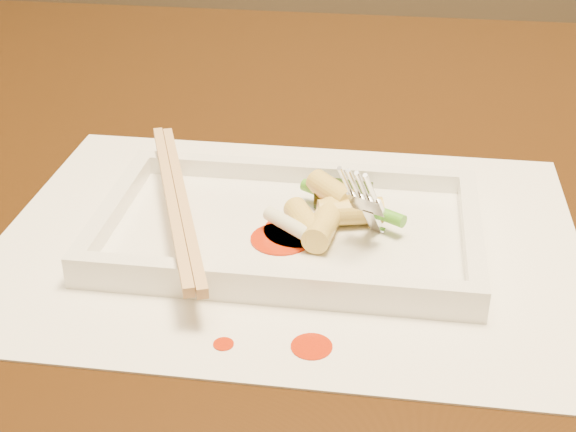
# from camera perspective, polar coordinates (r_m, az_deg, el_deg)

# --- Properties ---
(table) EXTENTS (1.40, 0.90, 0.75)m
(table) POSITION_cam_1_polar(r_m,az_deg,el_deg) (0.71, 1.28, -3.64)
(table) COLOR black
(table) RESTS_ON ground
(placemat) EXTENTS (0.40, 0.30, 0.00)m
(placemat) POSITION_cam_1_polar(r_m,az_deg,el_deg) (0.56, 0.00, -1.67)
(placemat) COLOR white
(placemat) RESTS_ON table
(sauce_splatter_a) EXTENTS (0.02, 0.02, 0.00)m
(sauce_splatter_a) POSITION_cam_1_polar(r_m,az_deg,el_deg) (0.46, 1.69, -9.26)
(sauce_splatter_a) COLOR red
(sauce_splatter_a) RESTS_ON placemat
(sauce_splatter_b) EXTENTS (0.01, 0.01, 0.00)m
(sauce_splatter_b) POSITION_cam_1_polar(r_m,az_deg,el_deg) (0.46, -4.61, -9.06)
(sauce_splatter_b) COLOR red
(sauce_splatter_b) RESTS_ON placemat
(plate_base) EXTENTS (0.26, 0.16, 0.01)m
(plate_base) POSITION_cam_1_polar(r_m,az_deg,el_deg) (0.56, 0.00, -1.25)
(plate_base) COLOR white
(plate_base) RESTS_ON placemat
(plate_rim_far) EXTENTS (0.26, 0.01, 0.01)m
(plate_rim_far) POSITION_cam_1_polar(r_m,az_deg,el_deg) (0.61, 0.98, 3.16)
(plate_rim_far) COLOR white
(plate_rim_far) RESTS_ON plate_base
(plate_rim_near) EXTENTS (0.26, 0.01, 0.01)m
(plate_rim_near) POSITION_cam_1_polar(r_m,az_deg,el_deg) (0.49, -1.24, -4.60)
(plate_rim_near) COLOR white
(plate_rim_near) RESTS_ON plate_base
(plate_rim_left) EXTENTS (0.01, 0.14, 0.01)m
(plate_rim_left) POSITION_cam_1_polar(r_m,az_deg,el_deg) (0.58, -12.26, 0.61)
(plate_rim_left) COLOR white
(plate_rim_left) RESTS_ON plate_base
(plate_rim_right) EXTENTS (0.01, 0.14, 0.01)m
(plate_rim_right) POSITION_cam_1_polar(r_m,az_deg,el_deg) (0.55, 12.94, -1.19)
(plate_rim_right) COLOR white
(plate_rim_right) RESTS_ON plate_base
(veg_piece) EXTENTS (0.04, 0.03, 0.01)m
(veg_piece) POSITION_cam_1_polar(r_m,az_deg,el_deg) (0.58, 3.98, 1.49)
(veg_piece) COLOR black
(veg_piece) RESTS_ON plate_base
(scallion_white) EXTENTS (0.04, 0.03, 0.01)m
(scallion_white) POSITION_cam_1_polar(r_m,az_deg,el_deg) (0.53, -0.00, -0.57)
(scallion_white) COLOR #EAEACC
(scallion_white) RESTS_ON plate_base
(scallion_green) EXTENTS (0.08, 0.05, 0.01)m
(scallion_green) POSITION_cam_1_polar(r_m,az_deg,el_deg) (0.56, 4.55, 0.97)
(scallion_green) COLOR #389017
(scallion_green) RESTS_ON plate_base
(chopstick_a) EXTENTS (0.09, 0.22, 0.01)m
(chopstick_a) POSITION_cam_1_polar(r_m,az_deg,el_deg) (0.56, -8.33, 1.26)
(chopstick_a) COLOR tan
(chopstick_a) RESTS_ON plate_rim_near
(chopstick_b) EXTENTS (0.09, 0.22, 0.01)m
(chopstick_b) POSITION_cam_1_polar(r_m,az_deg,el_deg) (0.56, -7.54, 1.20)
(chopstick_b) COLOR tan
(chopstick_b) RESTS_ON plate_rim_near
(fork) EXTENTS (0.09, 0.10, 0.14)m
(fork) POSITION_cam_1_polar(r_m,az_deg,el_deg) (0.53, 7.82, 6.42)
(fork) COLOR silver
(fork) RESTS_ON plate_base
(sauce_blob_0) EXTENTS (0.04, 0.04, 0.00)m
(sauce_blob_0) POSITION_cam_1_polar(r_m,az_deg,el_deg) (0.54, -0.51, -1.64)
(sauce_blob_0) COLOR red
(sauce_blob_0) RESTS_ON plate_base
(sauce_blob_1) EXTENTS (0.05, 0.05, 0.00)m
(sauce_blob_1) POSITION_cam_1_polar(r_m,az_deg,el_deg) (0.55, 0.74, -1.04)
(sauce_blob_1) COLOR red
(sauce_blob_1) RESTS_ON plate_base
(rice_cake_0) EXTENTS (0.04, 0.05, 0.02)m
(rice_cake_0) POSITION_cam_1_polar(r_m,az_deg,el_deg) (0.54, 1.27, -0.48)
(rice_cake_0) COLOR #E5D36A
(rice_cake_0) RESTS_ON plate_base
(rice_cake_1) EXTENTS (0.05, 0.03, 0.02)m
(rice_cake_1) POSITION_cam_1_polar(r_m,az_deg,el_deg) (0.55, 4.46, 0.32)
(rice_cake_1) COLOR #E5D36A
(rice_cake_1) RESTS_ON plate_base
(rice_cake_2) EXTENTS (0.04, 0.04, 0.02)m
(rice_cake_2) POSITION_cam_1_polar(r_m,az_deg,el_deg) (0.57, 3.15, 1.76)
(rice_cake_2) COLOR #E5D36A
(rice_cake_2) RESTS_ON plate_base
(rice_cake_3) EXTENTS (0.03, 0.05, 0.02)m
(rice_cake_3) POSITION_cam_1_polar(r_m,az_deg,el_deg) (0.54, 2.54, -0.62)
(rice_cake_3) COLOR #E5D36A
(rice_cake_3) RESTS_ON plate_base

